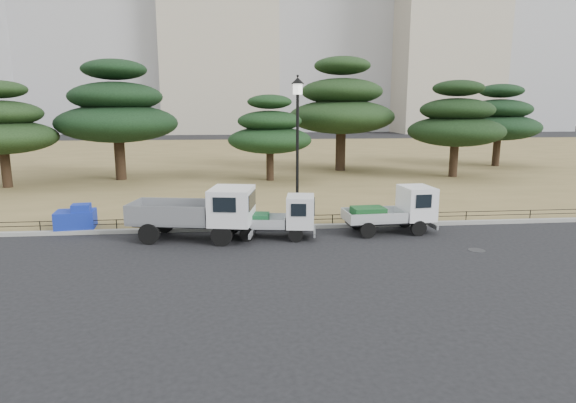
{
  "coord_description": "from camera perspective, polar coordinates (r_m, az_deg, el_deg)",
  "views": [
    {
      "loc": [
        -1.98,
        -17.04,
        5.05
      ],
      "look_at": [
        0.0,
        2.0,
        1.3
      ],
      "focal_mm": 30.0,
      "sensor_mm": 36.0,
      "label": 1
    }
  ],
  "objects": [
    {
      "name": "pine_center_right",
      "position": [
        38.15,
        6.35,
        11.25
      ],
      "size": [
        8.22,
        8.22,
        8.72
      ],
      "color": "black",
      "rests_on": "lawn"
    },
    {
      "name": "pine_west_near",
      "position": [
        34.91,
        -19.62,
        10.04
      ],
      "size": [
        8.05,
        8.05,
        8.05
      ],
      "color": "black",
      "rests_on": "lawn"
    },
    {
      "name": "pine_east_near",
      "position": [
        36.39,
        19.31,
        8.93
      ],
      "size": [
        6.72,
        6.72,
        6.79
      ],
      "color": "black",
      "rests_on": "lawn"
    },
    {
      "name": "ground",
      "position": [
        17.88,
        0.66,
        -5.32
      ],
      "size": [
        220.0,
        220.0,
        0.0
      ],
      "primitive_type": "plane",
      "color": "black"
    },
    {
      "name": "pine_west_far",
      "position": [
        34.45,
        -30.86,
        7.64
      ],
      "size": [
        6.45,
        6.45,
        6.52
      ],
      "color": "black",
      "rests_on": "lawn"
    },
    {
      "name": "pipe_fence",
      "position": [
        20.41,
        -0.22,
        -1.97
      ],
      "size": [
        38.0,
        0.04,
        0.4
      ],
      "color": "black",
      "rests_on": "lawn"
    },
    {
      "name": "truck_kei_front",
      "position": [
        18.83,
        -0.9,
        -1.84
      ],
      "size": [
        3.34,
        1.79,
        1.68
      ],
      "rotation": [
        0.0,
        0.0,
        -0.15
      ],
      "color": "black",
      "rests_on": "ground"
    },
    {
      "name": "manhole",
      "position": [
        18.66,
        21.46,
        -5.39
      ],
      "size": [
        0.6,
        0.6,
        0.01
      ],
      "primitive_type": "cylinder",
      "color": "#2D2D30",
      "rests_on": "ground"
    },
    {
      "name": "tarp_pile",
      "position": [
        21.72,
        -23.81,
        -1.81
      ],
      "size": [
        1.66,
        1.3,
        1.02
      ],
      "rotation": [
        0.0,
        0.0,
        0.12
      ],
      "color": "#162DAC",
      "rests_on": "lawn"
    },
    {
      "name": "lawn",
      "position": [
        47.94,
        -3.55,
        5.11
      ],
      "size": [
        120.0,
        56.0,
        0.15
      ],
      "primitive_type": "cube",
      "color": "olive",
      "rests_on": "ground"
    },
    {
      "name": "street_lamp",
      "position": [
        20.1,
        1.13,
        8.88
      ],
      "size": [
        0.55,
        0.55,
        6.1
      ],
      "color": "black",
      "rests_on": "lawn"
    },
    {
      "name": "tower_east",
      "position": [
        109.22,
        17.95,
        20.57
      ],
      "size": [
        20.0,
        18.0,
        48.0
      ],
      "primitive_type": "cube",
      "color": "#AAA08C",
      "rests_on": "ground"
    },
    {
      "name": "truck_kei_rear",
      "position": [
        20.12,
        12.63,
        -0.98
      ],
      "size": [
        3.68,
        1.77,
        1.88
      ],
      "rotation": [
        0.0,
        0.0,
        0.06
      ],
      "color": "black",
      "rests_on": "ground"
    },
    {
      "name": "pine_center_left",
      "position": [
        32.66,
        -2.17,
        8.3
      ],
      "size": [
        5.65,
        5.65,
        5.75
      ],
      "color": "black",
      "rests_on": "lawn"
    },
    {
      "name": "pine_east_far",
      "position": [
        44.56,
        23.73,
        8.93
      ],
      "size": [
        6.79,
        6.79,
        6.82
      ],
      "color": "black",
      "rests_on": "lawn"
    },
    {
      "name": "curb",
      "position": [
        20.35,
        -0.17,
        -3.05
      ],
      "size": [
        120.0,
        0.25,
        0.16
      ],
      "primitive_type": "cube",
      "color": "gray",
      "rests_on": "ground"
    },
    {
      "name": "truck_large",
      "position": [
        18.84,
        -10.4,
        -1.08
      ],
      "size": [
        4.95,
        2.66,
        2.05
      ],
      "rotation": [
        0.0,
        0.0,
        -0.19
      ],
      "color": "black",
      "rests_on": "ground"
    }
  ]
}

